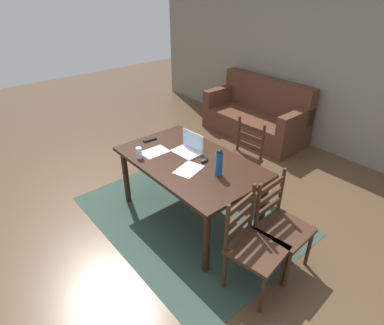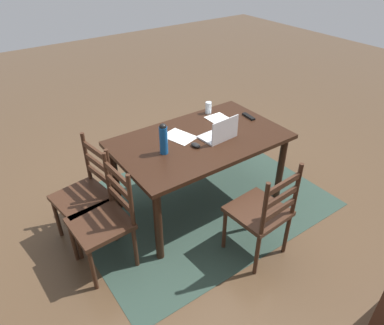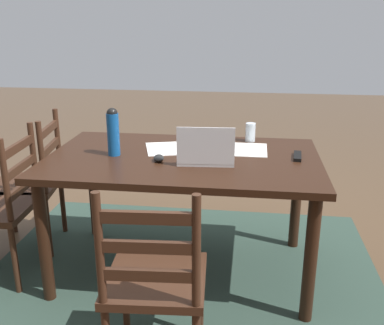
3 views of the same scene
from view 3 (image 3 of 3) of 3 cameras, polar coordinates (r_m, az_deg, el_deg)
The scene contains 13 objects.
ground_plane at distance 3.01m, azimuth -1.05°, elevation -13.36°, with size 14.00×14.00×0.00m, color brown.
area_rug at distance 3.01m, azimuth -1.05°, elevation -13.31°, with size 2.49×1.89×0.01m, color #2D4238.
dining_table at distance 2.71m, azimuth -1.13°, elevation -1.04°, with size 1.62×0.98×0.77m.
chair_far_head at distance 2.04m, azimuth -4.73°, elevation -14.93°, with size 0.47×0.47×0.95m.
chair_right_near at distance 3.31m, azimuth -19.77°, elevation -2.57°, with size 0.50×0.50×0.95m.
chair_right_far at distance 2.99m, azimuth -23.14°, elevation -5.23°, with size 0.46×0.46×0.95m.
laptop at distance 2.54m, azimuth 1.77°, elevation 1.11°, with size 0.33×0.24×0.23m.
water_bottle at distance 2.71m, azimuth -9.99°, elevation 3.97°, with size 0.07×0.07×0.29m.
drinking_glass at distance 3.01m, azimuth 7.43°, elevation 3.82°, with size 0.07×0.07×0.12m, color silver.
computer_mouse at distance 2.60m, azimuth -4.25°, elevation 0.57°, with size 0.06×0.10×0.03m, color black.
tv_remote at distance 2.73m, azimuth 13.25°, elevation 0.79°, with size 0.04×0.17×0.02m, color black.
paper_stack_left at distance 2.84m, azimuth -3.62°, elevation 1.76°, with size 0.21×0.30×0.00m, color white.
paper_stack_right at distance 2.83m, azimuth 7.37°, elevation 1.61°, with size 0.21×0.30×0.00m, color white.
Camera 3 is at (-0.39, 2.53, 1.58)m, focal length 42.00 mm.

